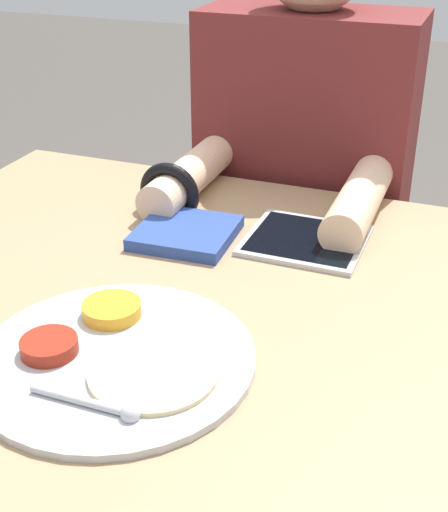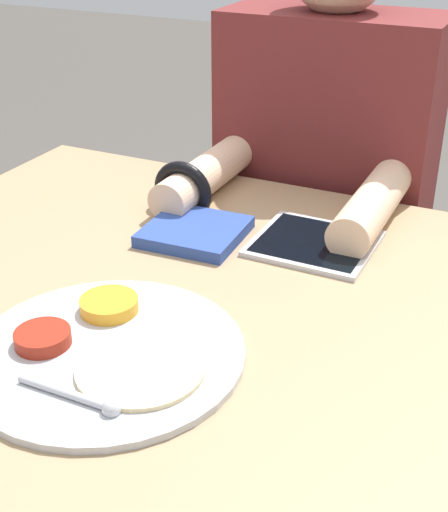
% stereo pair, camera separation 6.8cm
% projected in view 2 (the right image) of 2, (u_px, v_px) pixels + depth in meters
% --- Properties ---
extents(dining_table, '(1.20, 0.87, 0.77)m').
position_uv_depth(dining_table, '(226.00, 504.00, 1.16)').
color(dining_table, '#9E7F5B').
rests_on(dining_table, ground_plane).
extents(thali_tray, '(0.34, 0.34, 0.03)m').
position_uv_depth(thali_tray, '(106.00, 350.00, 0.86)').
color(thali_tray, '#B7BABF').
rests_on(thali_tray, dining_table).
extents(red_notebook, '(0.16, 0.15, 0.02)m').
position_uv_depth(red_notebook, '(195.00, 232.00, 1.15)').
color(red_notebook, silver).
rests_on(red_notebook, dining_table).
extents(tablet_device, '(0.19, 0.17, 0.01)m').
position_uv_depth(tablet_device, '(314.00, 243.00, 1.12)').
color(tablet_device, '#B7B7BC').
rests_on(tablet_device, dining_table).
extents(person_diner, '(0.42, 0.49, 1.25)m').
position_uv_depth(person_diner, '(319.00, 248.00, 1.52)').
color(person_diner, black).
rests_on(person_diner, ground_plane).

